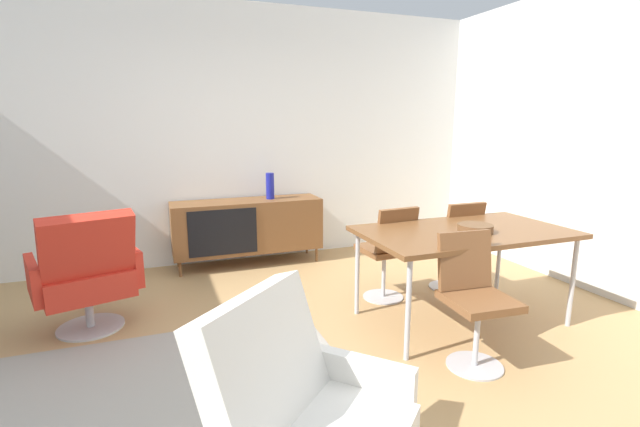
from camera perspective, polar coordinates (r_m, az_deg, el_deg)
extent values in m
plane|color=tan|center=(2.96, -6.13, -20.13)|extent=(8.32, 8.32, 0.00)
cube|color=silver|center=(5.09, -13.90, 9.54)|extent=(6.80, 0.12, 2.80)
cube|color=brown|center=(4.97, -9.19, -1.51)|extent=(1.60, 0.44, 0.56)
cube|color=black|center=(4.70, -12.23, -2.37)|extent=(0.70, 0.01, 0.48)
cylinder|color=brown|center=(4.82, -17.36, -6.77)|extent=(0.03, 0.03, 0.16)
cylinder|color=brown|center=(5.09, -0.45, -5.22)|extent=(0.03, 0.03, 0.16)
cylinder|color=brown|center=(5.14, -17.58, -5.62)|extent=(0.03, 0.03, 0.16)
cylinder|color=brown|center=(5.40, -1.69, -4.24)|extent=(0.03, 0.03, 0.16)
cylinder|color=navy|center=(4.94, -6.37, 3.50)|extent=(0.09, 0.09, 0.29)
cube|color=brown|center=(3.63, 17.91, -2.25)|extent=(1.60, 0.90, 0.04)
cylinder|color=#B7B7BC|center=(3.04, 11.15, -11.95)|extent=(0.04, 0.04, 0.70)
cylinder|color=#B7B7BC|center=(3.95, 29.44, -7.68)|extent=(0.04, 0.04, 0.70)
cylinder|color=#B7B7BC|center=(3.68, 4.76, -7.53)|extent=(0.04, 0.04, 0.70)
cylinder|color=#B7B7BC|center=(4.46, 21.82, -4.89)|extent=(0.04, 0.04, 0.70)
cylinder|color=brown|center=(3.56, 19.13, -1.79)|extent=(0.26, 0.26, 0.06)
cube|color=brown|center=(4.37, 16.30, -3.50)|extent=(0.40, 0.40, 0.05)
cube|color=brown|center=(4.19, 17.92, -1.24)|extent=(0.38, 0.09, 0.38)
cylinder|color=#B7B7BC|center=(4.44, 16.12, -6.46)|extent=(0.04, 0.04, 0.42)
cylinder|color=#B7B7BC|center=(4.51, 15.97, -8.96)|extent=(0.36, 0.36, 0.01)
cube|color=brown|center=(4.00, 8.20, -4.53)|extent=(0.43, 0.43, 0.05)
cube|color=brown|center=(3.81, 9.77, -2.09)|extent=(0.39, 0.12, 0.38)
cylinder|color=#B7B7BC|center=(4.08, 8.10, -7.74)|extent=(0.04, 0.04, 0.42)
cylinder|color=#B7B7BC|center=(4.15, 8.02, -10.43)|extent=(0.36, 0.36, 0.01)
cube|color=brown|center=(3.04, 19.61, -10.45)|extent=(0.43, 0.43, 0.05)
cube|color=brown|center=(3.10, 17.94, -5.65)|extent=(0.39, 0.12, 0.38)
cylinder|color=#B7B7BC|center=(3.13, 19.31, -14.49)|extent=(0.04, 0.04, 0.42)
cylinder|color=#B7B7BC|center=(3.23, 19.05, -17.80)|extent=(0.36, 0.36, 0.01)
cube|color=red|center=(3.84, -27.62, -7.61)|extent=(0.74, 0.71, 0.20)
cube|color=red|center=(3.52, -27.42, -3.96)|extent=(0.65, 0.43, 0.51)
cube|color=red|center=(3.87, -22.91, -5.77)|extent=(0.20, 0.50, 0.28)
cube|color=red|center=(3.78, -32.68, -7.14)|extent=(0.20, 0.50, 0.28)
cylinder|color=#B7B7BC|center=(3.92, -27.29, -10.94)|extent=(0.06, 0.06, 0.28)
cylinder|color=#B7B7BC|center=(3.97, -27.10, -12.71)|extent=(0.48, 0.48, 0.02)
cube|color=silver|center=(1.76, -7.16, -18.04)|extent=(0.62, 0.61, 0.51)
cube|color=silver|center=(2.03, 4.65, -21.11)|extent=(0.39, 0.41, 0.28)
cube|color=gray|center=(2.91, -18.88, -21.28)|extent=(2.20, 1.70, 0.01)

